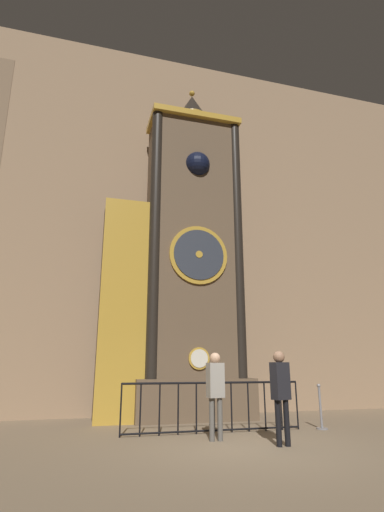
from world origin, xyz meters
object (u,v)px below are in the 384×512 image
at_px(clock_tower, 180,262).
at_px(stanchion_post, 321,414).
at_px(visitor_near, 215,386).
at_px(visitor_far, 281,387).

bearing_deg(clock_tower, stanchion_post, -41.28).
height_order(visitor_near, visitor_far, visitor_far).
xyz_separation_m(visitor_far, stanchion_post, (1.95, 1.70, -0.73)).
bearing_deg(stanchion_post, visitor_near, -165.02).
height_order(clock_tower, visitor_near, clock_tower).
xyz_separation_m(clock_tower, stanchion_post, (2.95, -2.59, -4.28)).
height_order(clock_tower, visitor_far, clock_tower).
bearing_deg(visitor_far, visitor_near, 126.15).
relative_size(visitor_far, stanchion_post, 1.68).
relative_size(visitor_near, stanchion_post, 1.67).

